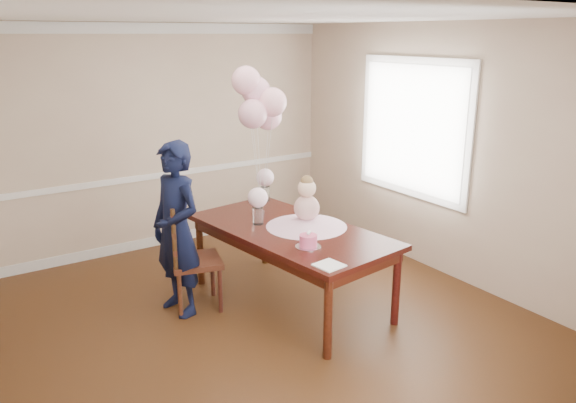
% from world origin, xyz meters
% --- Properties ---
extents(floor, '(4.50, 5.00, 0.00)m').
position_xyz_m(floor, '(0.00, 0.00, 0.00)').
color(floor, '#331C0C').
rests_on(floor, ground).
extents(ceiling, '(4.50, 5.00, 0.02)m').
position_xyz_m(ceiling, '(0.00, 0.00, 2.70)').
color(ceiling, white).
rests_on(ceiling, wall_back).
extents(wall_back, '(4.50, 0.02, 2.70)m').
position_xyz_m(wall_back, '(0.00, 2.50, 1.35)').
color(wall_back, tan).
rests_on(wall_back, floor).
extents(wall_front, '(4.50, 0.02, 2.70)m').
position_xyz_m(wall_front, '(0.00, -2.50, 1.35)').
color(wall_front, tan).
rests_on(wall_front, floor).
extents(wall_right, '(0.02, 5.00, 2.70)m').
position_xyz_m(wall_right, '(2.25, 0.00, 1.35)').
color(wall_right, tan).
rests_on(wall_right, floor).
extents(chair_rail_trim, '(4.50, 0.02, 0.07)m').
position_xyz_m(chair_rail_trim, '(0.00, 2.49, 0.90)').
color(chair_rail_trim, white).
rests_on(chair_rail_trim, wall_back).
extents(crown_molding, '(4.50, 0.02, 0.12)m').
position_xyz_m(crown_molding, '(0.00, 2.49, 2.63)').
color(crown_molding, silver).
rests_on(crown_molding, wall_back).
extents(baseboard_trim, '(4.50, 0.02, 0.12)m').
position_xyz_m(baseboard_trim, '(0.00, 2.49, 0.06)').
color(baseboard_trim, silver).
rests_on(baseboard_trim, floor).
extents(window_frame, '(0.02, 1.66, 1.56)m').
position_xyz_m(window_frame, '(2.23, 0.50, 1.55)').
color(window_frame, white).
rests_on(window_frame, wall_right).
extents(window_blinds, '(0.01, 1.50, 1.40)m').
position_xyz_m(window_blinds, '(2.21, 0.50, 1.55)').
color(window_blinds, white).
rests_on(window_blinds, wall_right).
extents(dining_table_top, '(1.30, 2.19, 0.05)m').
position_xyz_m(dining_table_top, '(0.42, 0.26, 0.75)').
color(dining_table_top, black).
rests_on(dining_table_top, table_leg_fl).
extents(table_apron, '(1.19, 2.08, 0.10)m').
position_xyz_m(table_apron, '(0.42, 0.26, 0.67)').
color(table_apron, black).
rests_on(table_apron, table_leg_fl).
extents(table_leg_fl, '(0.08, 0.08, 0.73)m').
position_xyz_m(table_leg_fl, '(0.11, -0.74, 0.36)').
color(table_leg_fl, black).
rests_on(table_leg_fl, floor).
extents(table_leg_fr, '(0.08, 0.08, 0.73)m').
position_xyz_m(table_leg_fr, '(0.98, -0.63, 0.36)').
color(table_leg_fr, black).
rests_on(table_leg_fr, floor).
extents(table_leg_bl, '(0.08, 0.08, 0.73)m').
position_xyz_m(table_leg_bl, '(-0.14, 1.15, 0.36)').
color(table_leg_bl, black).
rests_on(table_leg_bl, floor).
extents(table_leg_br, '(0.08, 0.08, 0.73)m').
position_xyz_m(table_leg_br, '(0.72, 1.26, 0.36)').
color(table_leg_br, black).
rests_on(table_leg_br, floor).
extents(baby_skirt, '(0.89, 0.89, 0.10)m').
position_xyz_m(baby_skirt, '(0.58, 0.23, 0.83)').
color(baby_skirt, '#E5A9CA').
rests_on(baby_skirt, dining_table_top).
extents(baby_torso, '(0.25, 0.25, 0.25)m').
position_xyz_m(baby_torso, '(0.58, 0.23, 0.97)').
color(baby_torso, pink).
rests_on(baby_torso, baby_skirt).
extents(baby_head, '(0.18, 0.18, 0.18)m').
position_xyz_m(baby_head, '(0.58, 0.23, 1.16)').
color(baby_head, beige).
rests_on(baby_head, baby_torso).
extents(baby_hair, '(0.12, 0.12, 0.12)m').
position_xyz_m(baby_hair, '(0.58, 0.23, 1.22)').
color(baby_hair, brown).
rests_on(baby_hair, baby_head).
extents(cake_platter, '(0.26, 0.26, 0.01)m').
position_xyz_m(cake_platter, '(0.27, -0.23, 0.78)').
color(cake_platter, silver).
rests_on(cake_platter, dining_table_top).
extents(birthday_cake, '(0.17, 0.17, 0.10)m').
position_xyz_m(birthday_cake, '(0.27, -0.23, 0.84)').
color(birthday_cake, '#D64372').
rests_on(birthday_cake, cake_platter).
extents(cake_flower_a, '(0.03, 0.03, 0.03)m').
position_xyz_m(cake_flower_a, '(0.27, -0.23, 0.91)').
color(cake_flower_a, white).
rests_on(cake_flower_a, birthday_cake).
extents(cake_flower_b, '(0.03, 0.03, 0.03)m').
position_xyz_m(cake_flower_b, '(0.30, -0.21, 0.91)').
color(cake_flower_b, white).
rests_on(cake_flower_b, birthday_cake).
extents(rose_vase_near, '(0.12, 0.12, 0.17)m').
position_xyz_m(rose_vase_near, '(0.22, 0.55, 0.86)').
color(rose_vase_near, white).
rests_on(rose_vase_near, dining_table_top).
extents(roses_near, '(0.20, 0.20, 0.20)m').
position_xyz_m(roses_near, '(0.22, 0.55, 1.05)').
color(roses_near, white).
rests_on(roses_near, rose_vase_near).
extents(rose_vase_far, '(0.12, 0.12, 0.17)m').
position_xyz_m(rose_vase_far, '(0.69, 1.19, 0.86)').
color(rose_vase_far, white).
rests_on(rose_vase_far, dining_table_top).
extents(roses_far, '(0.20, 0.20, 0.20)m').
position_xyz_m(roses_far, '(0.69, 1.19, 1.05)').
color(roses_far, silver).
rests_on(roses_far, rose_vase_far).
extents(napkin, '(0.23, 0.23, 0.01)m').
position_xyz_m(napkin, '(0.17, -0.66, 0.78)').
color(napkin, white).
rests_on(napkin, dining_table_top).
extents(balloon_weight, '(0.05, 0.05, 0.02)m').
position_xyz_m(balloon_weight, '(0.45, 0.84, 0.79)').
color(balloon_weight, silver).
rests_on(balloon_weight, dining_table_top).
extents(balloon_a, '(0.29, 0.29, 0.29)m').
position_xyz_m(balloon_a, '(0.34, 0.83, 1.82)').
color(balloon_a, '#E2A0B5').
rests_on(balloon_a, balloon_ribbon_a).
extents(balloon_b, '(0.29, 0.29, 0.29)m').
position_xyz_m(balloon_b, '(0.55, 0.80, 1.92)').
color(balloon_b, '#FFB4C5').
rests_on(balloon_b, balloon_ribbon_b).
extents(balloon_c, '(0.29, 0.29, 0.29)m').
position_xyz_m(balloon_c, '(0.45, 0.95, 2.02)').
color(balloon_c, '#E9A5BE').
rests_on(balloon_c, balloon_ribbon_c).
extents(balloon_d, '(0.29, 0.29, 0.29)m').
position_xyz_m(balloon_d, '(0.35, 0.95, 2.13)').
color(balloon_d, '#FBB1C5').
rests_on(balloon_d, balloon_ribbon_d).
extents(balloon_e, '(0.29, 0.29, 0.29)m').
position_xyz_m(balloon_e, '(0.59, 0.94, 1.76)').
color(balloon_e, '#FFB4CD').
rests_on(balloon_e, balloon_ribbon_e).
extents(balloon_ribbon_a, '(0.09, 0.02, 0.87)m').
position_xyz_m(balloon_ribbon_a, '(0.39, 0.83, 1.22)').
color(balloon_ribbon_a, silver).
rests_on(balloon_ribbon_a, balloon_weight).
extents(balloon_ribbon_b, '(0.11, 0.04, 0.97)m').
position_xyz_m(balloon_ribbon_b, '(0.50, 0.82, 1.28)').
color(balloon_ribbon_b, silver).
rests_on(balloon_ribbon_b, balloon_weight).
extents(balloon_ribbon_c, '(0.01, 0.10, 1.08)m').
position_xyz_m(balloon_ribbon_c, '(0.45, 0.89, 1.33)').
color(balloon_ribbon_c, white).
rests_on(balloon_ribbon_c, balloon_weight).
extents(balloon_ribbon_d, '(0.10, 0.10, 1.18)m').
position_xyz_m(balloon_ribbon_d, '(0.40, 0.90, 1.38)').
color(balloon_ribbon_d, silver).
rests_on(balloon_ribbon_d, balloon_weight).
extents(balloon_ribbon_e, '(0.14, 0.09, 0.81)m').
position_xyz_m(balloon_ribbon_e, '(0.52, 0.89, 1.20)').
color(balloon_ribbon_e, silver).
rests_on(balloon_ribbon_e, balloon_weight).
extents(dining_chair_seat, '(0.57, 0.57, 0.05)m').
position_xyz_m(dining_chair_seat, '(-0.39, 0.69, 0.48)').
color(dining_chair_seat, '#3D1B10').
rests_on(dining_chair_seat, chair_leg_fl).
extents(chair_leg_fl, '(0.05, 0.05, 0.45)m').
position_xyz_m(chair_leg_fl, '(-0.63, 0.56, 0.23)').
color(chair_leg_fl, '#3D1D10').
rests_on(chair_leg_fl, floor).
extents(chair_leg_fr, '(0.05, 0.05, 0.45)m').
position_xyz_m(chair_leg_fr, '(-0.26, 0.46, 0.23)').
color(chair_leg_fr, '#33120D').
rests_on(chair_leg_fr, floor).
extents(chair_leg_bl, '(0.05, 0.05, 0.45)m').
position_xyz_m(chair_leg_bl, '(-0.53, 0.92, 0.23)').
color(chair_leg_bl, '#3D2110').
rests_on(chair_leg_bl, floor).
extents(chair_leg_br, '(0.05, 0.05, 0.45)m').
position_xyz_m(chair_leg_br, '(-0.16, 0.82, 0.23)').
color(chair_leg_br, '#33140E').
rests_on(chair_leg_br, floor).
extents(chair_back_post_l, '(0.05, 0.05, 0.59)m').
position_xyz_m(chair_back_post_l, '(-0.65, 0.56, 0.78)').
color(chair_back_post_l, '#331E0E').
rests_on(chair_back_post_l, dining_chair_seat).
extents(chair_back_post_r, '(0.05, 0.05, 0.59)m').
position_xyz_m(chair_back_post_r, '(-0.55, 0.93, 0.78)').
color(chair_back_post_r, '#371E0F').
rests_on(chair_back_post_r, dining_chair_seat).
extents(chair_slat_low, '(0.14, 0.42, 0.05)m').
position_xyz_m(chair_slat_low, '(-0.60, 0.75, 0.65)').
color(chair_slat_low, '#3E1911').
rests_on(chair_slat_low, dining_chair_seat).
extents(chair_slat_mid, '(0.14, 0.42, 0.05)m').
position_xyz_m(chair_slat_mid, '(-0.60, 0.75, 0.82)').
color(chair_slat_mid, '#34190E').
rests_on(chair_slat_mid, dining_chair_seat).
extents(chair_slat_top, '(0.14, 0.42, 0.05)m').
position_xyz_m(chair_slat_top, '(-0.60, 0.75, 0.99)').
color(chair_slat_top, '#39140F').
rests_on(chair_slat_top, dining_chair_seat).
extents(woman, '(0.52, 0.68, 1.66)m').
position_xyz_m(woman, '(-0.56, 0.70, 0.83)').
color(woman, black).
rests_on(woman, floor).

